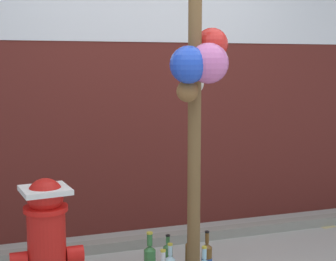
# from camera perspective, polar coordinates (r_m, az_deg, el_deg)

# --- Properties ---
(building_wall) EXTENTS (10.00, 0.21, 3.98)m
(building_wall) POSITION_cam_1_polar(r_m,az_deg,el_deg) (4.64, -2.74, 13.55)
(building_wall) COLOR #561E19
(building_wall) RESTS_ON ground_plane
(curb_strip) EXTENTS (8.00, 0.12, 0.08)m
(curb_strip) POSITION_cam_1_polar(r_m,az_deg,el_deg) (4.37, -0.64, -12.01)
(curb_strip) COLOR gray
(curb_strip) RESTS_ON ground_plane
(memorial_post) EXTENTS (0.48, 0.50, 3.03)m
(memorial_post) POSITION_cam_1_polar(r_m,az_deg,el_deg) (3.31, 3.38, 10.90)
(memorial_post) COLOR brown
(memorial_post) RESTS_ON ground_plane
(fire_hydrant) EXTENTS (0.43, 0.30, 0.83)m
(fire_hydrant) POSITION_cam_1_polar(r_m,az_deg,el_deg) (3.20, -13.32, -12.12)
(fire_hydrant) COLOR red
(fire_hydrant) RESTS_ON ground_plane
(bottle_0) EXTENTS (0.08, 0.08, 0.32)m
(bottle_0) POSITION_cam_1_polar(r_m,az_deg,el_deg) (3.76, 4.34, -14.06)
(bottle_0) COLOR brown
(bottle_0) RESTS_ON ground_plane
(bottle_4) EXTENTS (0.07, 0.07, 0.28)m
(bottle_4) POSITION_cam_1_polar(r_m,az_deg,el_deg) (3.81, -0.02, -13.83)
(bottle_4) COLOR #337038
(bottle_4) RESTS_ON ground_plane
(bottle_6) EXTENTS (0.06, 0.06, 0.34)m
(bottle_6) POSITION_cam_1_polar(r_m,az_deg,el_deg) (3.76, 2.37, -13.80)
(bottle_6) COLOR brown
(bottle_6) RESTS_ON ground_plane
(litter_1) EXTENTS (0.15, 0.07, 0.01)m
(litter_1) POSITION_cam_1_polar(r_m,az_deg,el_deg) (5.02, 17.43, -10.18)
(litter_1) COLOR tan
(litter_1) RESTS_ON ground_plane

